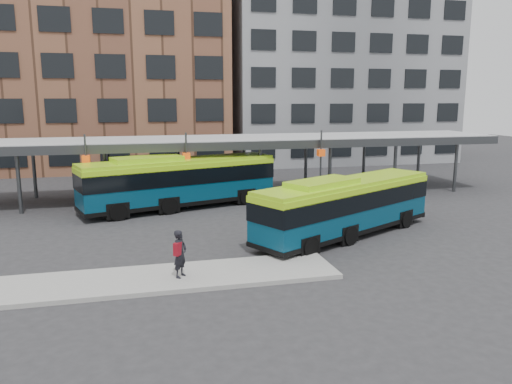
# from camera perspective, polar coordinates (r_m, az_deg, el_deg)

# --- Properties ---
(ground) EXTENTS (120.00, 120.00, 0.00)m
(ground) POSITION_cam_1_polar(r_m,az_deg,el_deg) (23.54, 2.10, -6.44)
(ground) COLOR #28282B
(ground) RESTS_ON ground
(boarding_island) EXTENTS (14.00, 3.00, 0.18)m
(boarding_island) POSITION_cam_1_polar(r_m,az_deg,el_deg) (19.85, -11.09, -9.71)
(boarding_island) COLOR gray
(boarding_island) RESTS_ON ground
(canopy) EXTENTS (40.00, 6.53, 4.80)m
(canopy) POSITION_cam_1_polar(r_m,az_deg,el_deg) (35.15, -3.74, 5.78)
(canopy) COLOR #999B9E
(canopy) RESTS_ON ground
(building_brick) EXTENTS (26.00, 14.00, 22.00)m
(building_brick) POSITION_cam_1_polar(r_m,az_deg,el_deg) (53.88, -18.46, 14.56)
(building_brick) COLOR brown
(building_brick) RESTS_ON ground
(building_grey) EXTENTS (24.00, 14.00, 20.00)m
(building_grey) POSITION_cam_1_polar(r_m,az_deg,el_deg) (58.10, 8.89, 13.67)
(building_grey) COLOR slate
(building_grey) RESTS_ON ground
(bus_front) EXTENTS (11.08, 7.37, 3.11)m
(bus_front) POSITION_cam_1_polar(r_m,az_deg,el_deg) (25.55, 10.21, -1.47)
(bus_front) COLOR #07364E
(bus_front) RESTS_ON ground
(bus_rear) EXTENTS (12.67, 6.19, 3.43)m
(bus_rear) POSITION_cam_1_polar(r_m,az_deg,el_deg) (31.84, -8.80, 1.30)
(bus_rear) COLOR #07364E
(bus_rear) RESTS_ON ground
(pedestrian) EXTENTS (0.75, 0.80, 1.85)m
(pedestrian) POSITION_cam_1_polar(r_m,az_deg,el_deg) (19.35, -8.68, -6.96)
(pedestrian) COLOR black
(pedestrian) RESTS_ON boarding_island
(bike_rack) EXTENTS (5.43, 1.31, 1.04)m
(bike_rack) POSITION_cam_1_polar(r_m,az_deg,el_deg) (38.96, 15.35, 0.81)
(bike_rack) COLOR slate
(bike_rack) RESTS_ON ground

